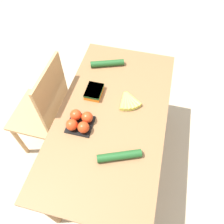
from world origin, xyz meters
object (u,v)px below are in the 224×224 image
at_px(chair, 46,111).
at_px(cucumber_far, 107,63).
at_px(banana_bunch, 128,101).
at_px(tomato_pack, 80,121).
at_px(carrot_bag, 94,91).
at_px(cucumber_near, 119,156).

bearing_deg(chair, cucumber_far, 133.46).
bearing_deg(banana_bunch, tomato_pack, 134.07).
bearing_deg(cucumber_far, tomato_pack, 176.89).
relative_size(tomato_pack, carrot_bag, 1.12).
distance_m(banana_bunch, tomato_pack, 0.36).
height_order(carrot_bag, cucumber_far, cucumber_far).
distance_m(chair, tomato_pack, 0.50).
relative_size(chair, carrot_bag, 6.86).
bearing_deg(tomato_pack, cucumber_near, -118.33).
xyz_separation_m(chair, banana_bunch, (0.07, -0.64, 0.25)).
bearing_deg(cucumber_far, carrot_bag, 176.50).
bearing_deg(cucumber_far, banana_bunch, -143.46).
bearing_deg(carrot_bag, tomato_pack, 177.32).
xyz_separation_m(tomato_pack, carrot_bag, (0.27, -0.01, -0.02)).
bearing_deg(carrot_bag, cucumber_far, -3.50).
bearing_deg(cucumber_near, banana_bunch, 4.09).
relative_size(banana_bunch, carrot_bag, 1.09).
bearing_deg(cucumber_near, tomato_pack, 61.67).
relative_size(banana_bunch, cucumber_far, 0.61).
relative_size(chair, cucumber_near, 3.84).
bearing_deg(carrot_bag, banana_bunch, -93.62).
height_order(tomato_pack, cucumber_near, tomato_pack).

